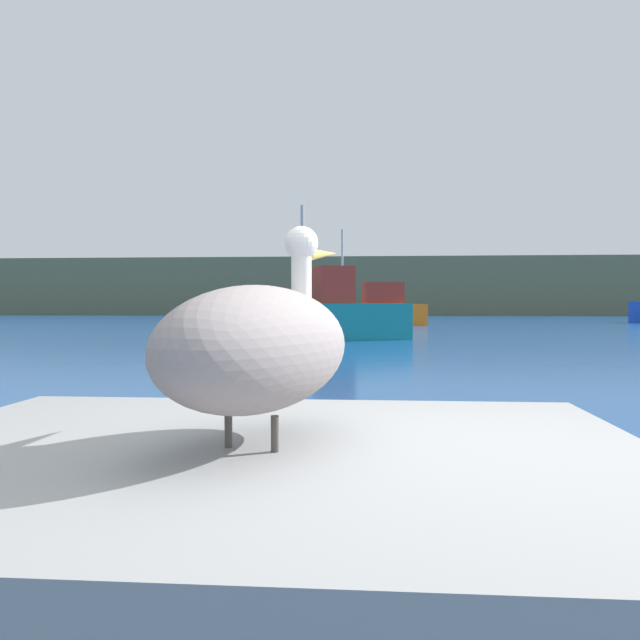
{
  "coord_description": "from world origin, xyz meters",
  "views": [
    {
      "loc": [
        -0.43,
        -2.52,
        1.25
      ],
      "look_at": [
        -2.3,
        20.95,
        0.61
      ],
      "focal_mm": 35.88,
      "sensor_mm": 36.0,
      "label": 1
    }
  ],
  "objects_px": {
    "pelican": "(260,346)",
    "mooring_buoy": "(280,367)",
    "fishing_boat_teal": "(340,316)",
    "fishing_boat_orange": "(375,310)"
  },
  "relations": [
    {
      "from": "mooring_buoy",
      "to": "fishing_boat_teal",
      "type": "bearing_deg",
      "value": 88.76
    },
    {
      "from": "pelican",
      "to": "fishing_boat_teal",
      "type": "xyz_separation_m",
      "value": [
        -0.59,
        18.92,
        -0.26
      ]
    },
    {
      "from": "fishing_boat_teal",
      "to": "mooring_buoy",
      "type": "height_order",
      "value": "fishing_boat_teal"
    },
    {
      "from": "pelican",
      "to": "fishing_boat_teal",
      "type": "relative_size",
      "value": 0.31
    },
    {
      "from": "fishing_boat_orange",
      "to": "fishing_boat_teal",
      "type": "bearing_deg",
      "value": 73.21
    },
    {
      "from": "fishing_boat_orange",
      "to": "fishing_boat_teal",
      "type": "xyz_separation_m",
      "value": [
        -1.26,
        -14.32,
        -0.03
      ]
    },
    {
      "from": "pelican",
      "to": "fishing_boat_teal",
      "type": "bearing_deg",
      "value": 19.31
    },
    {
      "from": "pelican",
      "to": "fishing_boat_orange",
      "type": "xyz_separation_m",
      "value": [
        0.67,
        33.24,
        -0.23
      ]
    },
    {
      "from": "pelican",
      "to": "mooring_buoy",
      "type": "bearing_deg",
      "value": 24.93
    },
    {
      "from": "fishing_boat_orange",
      "to": "mooring_buoy",
      "type": "xyz_separation_m",
      "value": [
        -1.53,
        -26.63,
        -0.52
      ]
    }
  ]
}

